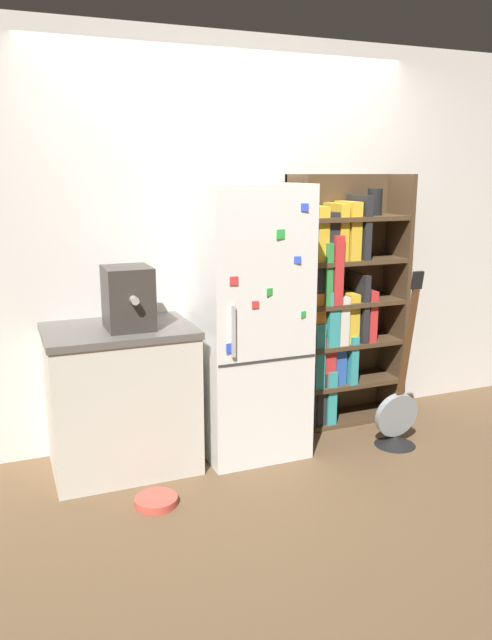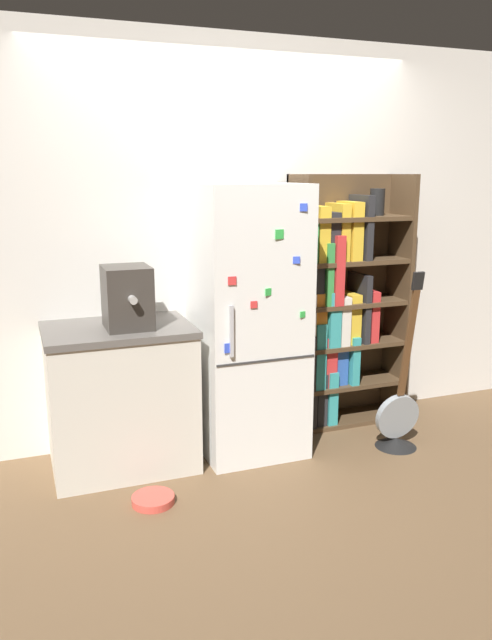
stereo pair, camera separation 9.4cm
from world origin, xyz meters
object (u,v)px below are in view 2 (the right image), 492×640
(bookshelf, at_px, (335,309))
(espresso_machine, at_px, (127,297))
(refrigerator, at_px, (247,321))
(pet_bowl, at_px, (153,499))
(guitar, at_px, (398,422))

(bookshelf, xyz_separation_m, espresso_machine, (-1.47, -0.21, 0.23))
(refrigerator, xyz_separation_m, pet_bowl, (-0.74, -0.51, -0.82))
(bookshelf, bearing_deg, pet_bowl, -154.72)
(bookshelf, height_order, guitar, bookshelf)
(pet_bowl, bearing_deg, refrigerator, 34.65)
(espresso_machine, distance_m, guitar, 1.90)
(refrigerator, relative_size, guitar, 1.44)
(refrigerator, distance_m, pet_bowl, 1.21)
(bookshelf, relative_size, espresso_machine, 4.85)
(bookshelf, distance_m, espresso_machine, 1.50)
(bookshelf, distance_m, pet_bowl, 1.80)
(guitar, bearing_deg, pet_bowl, -174.90)
(bookshelf, relative_size, guitar, 1.48)
(bookshelf, xyz_separation_m, pet_bowl, (-1.46, -0.69, -0.80))
(refrigerator, distance_m, bookshelf, 0.75)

